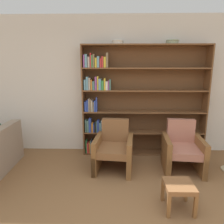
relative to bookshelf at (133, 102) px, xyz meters
name	(u,v)px	position (x,y,z in m)	size (l,w,h in m)	color
wall_back	(134,86)	(0.03, 0.17, 0.30)	(12.00, 0.06, 2.75)	silver
bookshelf	(133,102)	(0.00, 0.00, 0.00)	(2.43, 0.30, 2.17)	brown
bowl_terracotta	(118,42)	(-0.31, -0.02, 1.14)	(0.23, 0.23, 0.07)	silver
bowl_cream	(172,42)	(0.71, -0.02, 1.14)	(0.25, 0.25, 0.08)	gray
armchair_leather	(114,148)	(-0.36, -0.68, -0.70)	(0.71, 0.74, 0.84)	brown
armchair_cushioned	(182,149)	(0.82, -0.68, -0.70)	(0.70, 0.74, 0.84)	brown
footstool	(179,188)	(0.46, -1.73, -0.79)	(0.35, 0.35, 0.35)	brown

